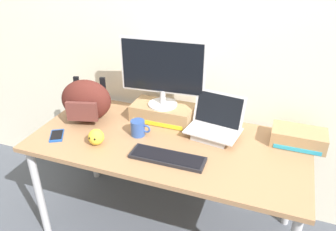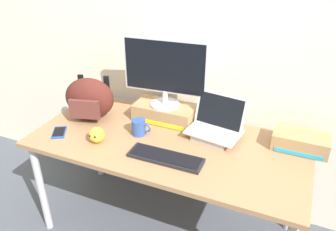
{
  "view_description": "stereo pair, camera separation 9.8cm",
  "coord_description": "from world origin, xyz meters",
  "px_view_note": "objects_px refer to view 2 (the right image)",
  "views": [
    {
      "loc": [
        0.61,
        -1.67,
        1.9
      ],
      "look_at": [
        0.0,
        0.0,
        0.93
      ],
      "focal_mm": 36.2,
      "sensor_mm": 36.0,
      "label": 1
    },
    {
      "loc": [
        0.7,
        -1.63,
        1.9
      ],
      "look_at": [
        0.0,
        0.0,
        0.93
      ],
      "focal_mm": 36.2,
      "sensor_mm": 36.0,
      "label": 2
    }
  ],
  "objects_px": {
    "cell_phone": "(59,132)",
    "plush_toy": "(97,135)",
    "external_keyboard": "(166,157)",
    "messenger_backpack": "(90,98)",
    "coffee_mug": "(139,127)",
    "open_laptop": "(215,130)",
    "desktop_monitor": "(165,71)",
    "toner_box_cyan": "(300,141)",
    "toner_box_yellow": "(165,112)"
  },
  "relations": [
    {
      "from": "external_keyboard",
      "to": "messenger_backpack",
      "type": "bearing_deg",
      "value": 159.0
    },
    {
      "from": "open_laptop",
      "to": "messenger_backpack",
      "type": "xyz_separation_m",
      "value": [
        -0.87,
        -0.08,
        0.09
      ]
    },
    {
      "from": "desktop_monitor",
      "to": "messenger_backpack",
      "type": "bearing_deg",
      "value": -165.14
    },
    {
      "from": "coffee_mug",
      "to": "toner_box_cyan",
      "type": "distance_m",
      "value": 0.99
    },
    {
      "from": "coffee_mug",
      "to": "plush_toy",
      "type": "xyz_separation_m",
      "value": [
        -0.2,
        -0.18,
        -0.0
      ]
    },
    {
      "from": "messenger_backpack",
      "to": "cell_phone",
      "type": "distance_m",
      "value": 0.31
    },
    {
      "from": "toner_box_yellow",
      "to": "plush_toy",
      "type": "relative_size",
      "value": 4.21
    },
    {
      "from": "plush_toy",
      "to": "desktop_monitor",
      "type": "bearing_deg",
      "value": 57.67
    },
    {
      "from": "desktop_monitor",
      "to": "external_keyboard",
      "type": "distance_m",
      "value": 0.58
    },
    {
      "from": "coffee_mug",
      "to": "toner_box_yellow",
      "type": "bearing_deg",
      "value": 73.47
    },
    {
      "from": "toner_box_yellow",
      "to": "messenger_backpack",
      "type": "relative_size",
      "value": 1.11
    },
    {
      "from": "toner_box_yellow",
      "to": "cell_phone",
      "type": "height_order",
      "value": "toner_box_yellow"
    },
    {
      "from": "cell_phone",
      "to": "plush_toy",
      "type": "xyz_separation_m",
      "value": [
        0.29,
        0.01,
        0.04
      ]
    },
    {
      "from": "toner_box_yellow",
      "to": "plush_toy",
      "type": "bearing_deg",
      "value": -122.25
    },
    {
      "from": "open_laptop",
      "to": "external_keyboard",
      "type": "distance_m",
      "value": 0.39
    },
    {
      "from": "external_keyboard",
      "to": "messenger_backpack",
      "type": "xyz_separation_m",
      "value": [
        -0.68,
        0.25,
        0.13
      ]
    },
    {
      "from": "open_laptop",
      "to": "coffee_mug",
      "type": "xyz_separation_m",
      "value": [
        -0.46,
        -0.16,
        -0.0
      ]
    },
    {
      "from": "desktop_monitor",
      "to": "external_keyboard",
      "type": "xyz_separation_m",
      "value": [
        0.19,
        -0.43,
        -0.35
      ]
    },
    {
      "from": "plush_toy",
      "to": "toner_box_cyan",
      "type": "relative_size",
      "value": 0.31
    },
    {
      "from": "open_laptop",
      "to": "plush_toy",
      "type": "xyz_separation_m",
      "value": [
        -0.65,
        -0.34,
        -0.0
      ]
    },
    {
      "from": "toner_box_yellow",
      "to": "desktop_monitor",
      "type": "relative_size",
      "value": 0.75
    },
    {
      "from": "desktop_monitor",
      "to": "plush_toy",
      "type": "distance_m",
      "value": 0.59
    },
    {
      "from": "external_keyboard",
      "to": "plush_toy",
      "type": "relative_size",
      "value": 4.41
    },
    {
      "from": "cell_phone",
      "to": "messenger_backpack",
      "type": "bearing_deg",
      "value": 46.0
    },
    {
      "from": "open_laptop",
      "to": "desktop_monitor",
      "type": "bearing_deg",
      "value": 175.19
    },
    {
      "from": "external_keyboard",
      "to": "toner_box_cyan",
      "type": "distance_m",
      "value": 0.81
    },
    {
      "from": "desktop_monitor",
      "to": "open_laptop",
      "type": "bearing_deg",
      "value": -17.75
    },
    {
      "from": "external_keyboard",
      "to": "toner_box_cyan",
      "type": "relative_size",
      "value": 1.37
    },
    {
      "from": "coffee_mug",
      "to": "cell_phone",
      "type": "xyz_separation_m",
      "value": [
        -0.48,
        -0.19,
        -0.05
      ]
    },
    {
      "from": "desktop_monitor",
      "to": "open_laptop",
      "type": "height_order",
      "value": "desktop_monitor"
    },
    {
      "from": "open_laptop",
      "to": "external_keyboard",
      "type": "relative_size",
      "value": 0.81
    },
    {
      "from": "toner_box_yellow",
      "to": "plush_toy",
      "type": "xyz_separation_m",
      "value": [
        -0.27,
        -0.43,
        -0.01
      ]
    },
    {
      "from": "external_keyboard",
      "to": "plush_toy",
      "type": "distance_m",
      "value": 0.47
    },
    {
      "from": "cell_phone",
      "to": "toner_box_cyan",
      "type": "xyz_separation_m",
      "value": [
        1.44,
        0.43,
        0.04
      ]
    },
    {
      "from": "desktop_monitor",
      "to": "external_keyboard",
      "type": "relative_size",
      "value": 1.28
    },
    {
      "from": "external_keyboard",
      "to": "cell_phone",
      "type": "bearing_deg",
      "value": -179.57
    },
    {
      "from": "plush_toy",
      "to": "coffee_mug",
      "type": "bearing_deg",
      "value": 42.53
    },
    {
      "from": "external_keyboard",
      "to": "coffee_mug",
      "type": "xyz_separation_m",
      "value": [
        -0.27,
        0.18,
        0.04
      ]
    },
    {
      "from": "desktop_monitor",
      "to": "coffee_mug",
      "type": "xyz_separation_m",
      "value": [
        -0.07,
        -0.25,
        -0.31
      ]
    },
    {
      "from": "toner_box_yellow",
      "to": "cell_phone",
      "type": "xyz_separation_m",
      "value": [
        -0.56,
        -0.44,
        -0.05
      ]
    },
    {
      "from": "plush_toy",
      "to": "toner_box_cyan",
      "type": "xyz_separation_m",
      "value": [
        1.16,
        0.42,
        0.0
      ]
    },
    {
      "from": "messenger_backpack",
      "to": "coffee_mug",
      "type": "xyz_separation_m",
      "value": [
        0.41,
        -0.07,
        -0.09
      ]
    },
    {
      "from": "external_keyboard",
      "to": "plush_toy",
      "type": "height_order",
      "value": "plush_toy"
    },
    {
      "from": "cell_phone",
      "to": "plush_toy",
      "type": "height_order",
      "value": "plush_toy"
    },
    {
      "from": "messenger_backpack",
      "to": "toner_box_cyan",
      "type": "height_order",
      "value": "messenger_backpack"
    },
    {
      "from": "messenger_backpack",
      "to": "coffee_mug",
      "type": "distance_m",
      "value": 0.43
    },
    {
      "from": "desktop_monitor",
      "to": "messenger_backpack",
      "type": "relative_size",
      "value": 1.48
    },
    {
      "from": "coffee_mug",
      "to": "toner_box_cyan",
      "type": "relative_size",
      "value": 0.41
    },
    {
      "from": "desktop_monitor",
      "to": "plush_toy",
      "type": "height_order",
      "value": "desktop_monitor"
    },
    {
      "from": "open_laptop",
      "to": "plush_toy",
      "type": "distance_m",
      "value": 0.74
    }
  ]
}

